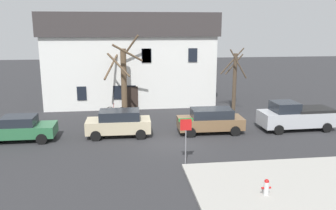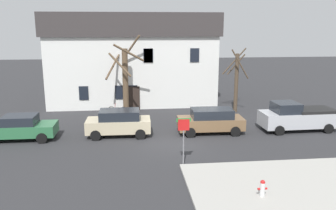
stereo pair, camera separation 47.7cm
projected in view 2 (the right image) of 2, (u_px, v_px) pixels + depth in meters
name	position (u px, v px, depth m)	size (l,w,h in m)	color
ground_plane	(174.00, 143.00, 22.15)	(120.00, 120.00, 0.00)	#2D2D30
sidewalk_slab	(311.00, 191.00, 15.67)	(11.00, 7.03, 0.12)	#A8A59E
building_main	(133.00, 58.00, 33.80)	(15.79, 7.96, 8.45)	white
tree_bare_near	(125.00, 77.00, 28.87)	(3.21, 3.23, 6.62)	brown
tree_bare_mid	(236.00, 80.00, 29.73)	(2.08, 1.91, 5.46)	#4C3D2D
car_green_sedan	(21.00, 127.00, 22.74)	(4.50, 2.13, 1.63)	#2D6B42
car_beige_wagon	(119.00, 122.00, 23.54)	(4.33, 2.14, 1.78)	#C6B793
car_brown_wagon	(211.00, 120.00, 24.14)	(4.55, 2.13, 1.72)	brown
pickup_truck_silver	(297.00, 117.00, 24.77)	(5.31, 2.33, 2.05)	#B7BABF
fire_hydrant	(262.00, 188.00, 14.97)	(0.42, 0.22, 0.74)	silver
street_sign_pole	(184.00, 133.00, 18.23)	(0.76, 0.07, 2.61)	slate
bicycle_leaning	(118.00, 111.00, 29.18)	(1.72, 0.43, 1.03)	black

